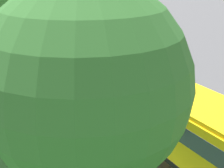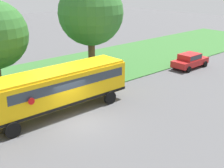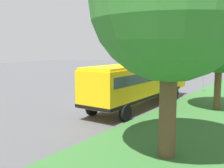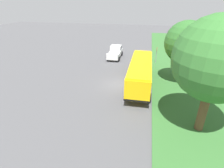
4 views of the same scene
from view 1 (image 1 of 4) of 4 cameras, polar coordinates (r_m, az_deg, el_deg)
The scene contains 5 objects.
ground_plane at distance 15.70m, azimuth 17.86°, elevation -10.04°, with size 120.00×120.00×0.00m, color #4C4C4F.
school_bus at distance 12.97m, azimuth 12.51°, elevation -6.63°, with size 2.84×12.42×3.16m.
car_red_nearest at distance 27.05m, azimuth -12.75°, elevation 5.64°, with size 2.02×4.40×1.56m.
car_tan_middle at distance 36.21m, azimuth -8.27°, elevation 9.79°, with size 2.02×4.40×1.56m.
oak_tree_beside_bus at distance 7.44m, azimuth -5.11°, elevation 0.78°, with size 5.11×5.11×7.72m.
Camera 1 is at (-10.52, -8.60, 7.85)m, focal length 50.00 mm.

